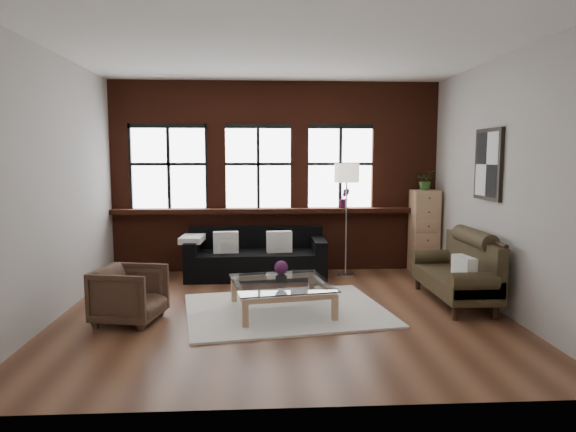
{
  "coord_description": "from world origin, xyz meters",
  "views": [
    {
      "loc": [
        -0.3,
        -6.3,
        1.96
      ],
      "look_at": [
        0.1,
        0.6,
        1.15
      ],
      "focal_mm": 32.0,
      "sensor_mm": 36.0,
      "label": 1
    }
  ],
  "objects": [
    {
      "name": "vintage_settee",
      "position": [
        2.3,
        0.27,
        0.45
      ],
      "size": [
        0.76,
        1.7,
        0.91
      ],
      "primitive_type": null,
      "color": "#312816",
      "rests_on": "floor"
    },
    {
      "name": "window_mid",
      "position": [
        -0.3,
        2.45,
        1.75
      ],
      "size": [
        1.38,
        0.1,
        1.5
      ],
      "primitive_type": null,
      "color": "black",
      "rests_on": "brick_backwall"
    },
    {
      "name": "dark_sofa",
      "position": [
        -0.34,
        1.9,
        0.4
      ],
      "size": [
        2.23,
        0.9,
        0.81
      ],
      "primitive_type": null,
      "color": "black",
      "rests_on": "floor"
    },
    {
      "name": "vase",
      "position": [
        -0.02,
        -0.01,
        0.46
      ],
      "size": [
        0.18,
        0.18,
        0.15
      ],
      "primitive_type": "imported",
      "rotation": [
        0.0,
        0.0,
        0.27
      ],
      "color": "#B2B2B2",
      "rests_on": "coffee_table"
    },
    {
      "name": "potted_plant_top",
      "position": [
        2.49,
        2.13,
        1.56
      ],
      "size": [
        0.32,
        0.29,
        0.34
      ],
      "primitive_type": "imported",
      "rotation": [
        0.0,
        0.0,
        -0.06
      ],
      "color": "#2D5923",
      "rests_on": "drawer_chest"
    },
    {
      "name": "floor",
      "position": [
        0.0,
        0.0,
        0.0
      ],
      "size": [
        5.5,
        5.5,
        0.0
      ],
      "primitive_type": "plane",
      "color": "#54311F",
      "rests_on": "ground"
    },
    {
      "name": "pillow_a",
      "position": [
        -0.82,
        1.8,
        0.6
      ],
      "size": [
        0.41,
        0.17,
        0.34
      ],
      "primitive_type": "cube",
      "rotation": [
        0.0,
        0.0,
        0.08
      ],
      "color": "silver",
      "rests_on": "dark_sofa"
    },
    {
      "name": "pillow_settee",
      "position": [
        2.22,
        -0.25,
        0.57
      ],
      "size": [
        0.19,
        0.4,
        0.34
      ],
      "primitive_type": "cube",
      "rotation": [
        0.0,
        0.0,
        0.15
      ],
      "color": "silver",
      "rests_on": "vintage_settee"
    },
    {
      "name": "brick_backwall",
      "position": [
        0.0,
        2.44,
        1.6
      ],
      "size": [
        5.5,
        0.12,
        3.2
      ],
      "primitive_type": null,
      "color": "#4C1E12",
      "rests_on": "floor"
    },
    {
      "name": "sill_ledge",
      "position": [
        0.0,
        2.35,
        1.04
      ],
      "size": [
        5.5,
        0.3,
        0.08
      ],
      "primitive_type": "cube",
      "color": "#4C1E12",
      "rests_on": "brick_backwall"
    },
    {
      "name": "wall_poster",
      "position": [
        2.72,
        0.3,
        1.85
      ],
      "size": [
        0.05,
        0.74,
        0.94
      ],
      "primitive_type": null,
      "color": "black",
      "rests_on": "wall_right"
    },
    {
      "name": "floor_lamp",
      "position": [
        1.13,
        1.94,
        1.0
      ],
      "size": [
        0.4,
        0.4,
        1.99
      ],
      "primitive_type": null,
      "color": "#A5A5A8",
      "rests_on": "floor"
    },
    {
      "name": "sill_plant",
      "position": [
        1.16,
        2.32,
        1.25
      ],
      "size": [
        0.19,
        0.16,
        0.34
      ],
      "primitive_type": "imported",
      "rotation": [
        0.0,
        0.0,
        -0.04
      ],
      "color": "#501B45",
      "rests_on": "sill_ledge"
    },
    {
      "name": "armchair",
      "position": [
        -1.82,
        -0.3,
        0.33
      ],
      "size": [
        0.87,
        0.85,
        0.67
      ],
      "primitive_type": "imported",
      "rotation": [
        0.0,
        0.0,
        1.36
      ],
      "color": "#402C20",
      "rests_on": "floor"
    },
    {
      "name": "coffee_table",
      "position": [
        -0.02,
        -0.01,
        0.19
      ],
      "size": [
        1.37,
        1.37,
        0.4
      ],
      "primitive_type": null,
      "rotation": [
        0.0,
        0.0,
        0.17
      ],
      "color": "tan",
      "rests_on": "shag_rug"
    },
    {
      "name": "drawer_chest",
      "position": [
        2.49,
        2.13,
        0.7
      ],
      "size": [
        0.43,
        0.43,
        1.39
      ],
      "primitive_type": "cube",
      "color": "tan",
      "rests_on": "floor"
    },
    {
      "name": "shag_rug",
      "position": [
        0.04,
        0.03,
        0.01
      ],
      "size": [
        2.75,
        2.32,
        0.03
      ],
      "primitive_type": "cube",
      "rotation": [
        0.0,
        0.0,
        0.16
      ],
      "color": "beige",
      "rests_on": "floor"
    },
    {
      "name": "wall_front",
      "position": [
        0.0,
        -2.5,
        1.6
      ],
      "size": [
        5.5,
        0.0,
        5.5
      ],
      "primitive_type": "plane",
      "rotation": [
        -1.57,
        0.0,
        0.0
      ],
      "color": "#ABA69F",
      "rests_on": "ground"
    },
    {
      "name": "window_left",
      "position": [
        -1.8,
        2.45,
        1.75
      ],
      "size": [
        1.38,
        0.1,
        1.5
      ],
      "primitive_type": null,
      "color": "black",
      "rests_on": "brick_backwall"
    },
    {
      "name": "wall_back",
      "position": [
        0.0,
        2.5,
        1.6
      ],
      "size": [
        5.5,
        0.0,
        5.5
      ],
      "primitive_type": "plane",
      "rotation": [
        1.57,
        0.0,
        0.0
      ],
      "color": "#ABA69F",
      "rests_on": "ground"
    },
    {
      "name": "flowers",
      "position": [
        -0.02,
        -0.01,
        0.57
      ],
      "size": [
        0.17,
        0.17,
        0.17
      ],
      "primitive_type": "sphere",
      "color": "#501B45",
      "rests_on": "vase"
    },
    {
      "name": "wall_right",
      "position": [
        2.75,
        0.0,
        1.6
      ],
      "size": [
        0.0,
        5.0,
        5.0
      ],
      "primitive_type": "plane",
      "rotation": [
        1.57,
        0.0,
        -1.57
      ],
      "color": "#ABA69F",
      "rests_on": "ground"
    },
    {
      "name": "window_right",
      "position": [
        1.1,
        2.45,
        1.75
      ],
      "size": [
        1.38,
        0.1,
        1.5
      ],
      "primitive_type": null,
      "color": "black",
      "rests_on": "brick_backwall"
    },
    {
      "name": "ceiling",
      "position": [
        0.0,
        0.0,
        3.2
      ],
      "size": [
        5.5,
        5.5,
        0.0
      ],
      "primitive_type": "plane",
      "rotation": [
        3.14,
        0.0,
        0.0
      ],
      "color": "white",
      "rests_on": "ground"
    },
    {
      "name": "pillow_b",
      "position": [
        0.03,
        1.8,
        0.6
      ],
      "size": [
        0.41,
        0.18,
        0.34
      ],
      "primitive_type": "cube",
      "rotation": [
        0.0,
        0.0,
        0.11
      ],
      "color": "silver",
      "rests_on": "dark_sofa"
    },
    {
      "name": "wall_left",
      "position": [
        -2.75,
        0.0,
        1.6
      ],
      "size": [
        0.0,
        5.0,
        5.0
      ],
      "primitive_type": "plane",
      "rotation": [
        1.57,
        0.0,
        1.57
      ],
      "color": "#ABA69F",
      "rests_on": "ground"
    }
  ]
}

